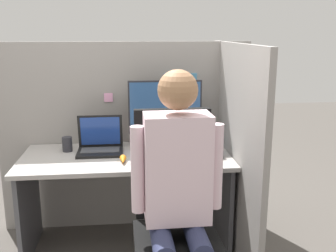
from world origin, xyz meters
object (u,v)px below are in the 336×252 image
Objects in this scene: laptop at (100,145)px; pen_cup at (67,144)px; paper_box at (165,143)px; office_chair at (175,213)px; person at (178,186)px; coffee_mug at (213,141)px; stapler at (218,152)px; monitor at (165,110)px; carrot_toy at (123,160)px.

laptop is 3.02× the size of pen_cup.
paper_box is 0.87× the size of laptop.
office_chair is 0.82× the size of person.
office_chair reaches higher than laptop.
coffee_mug is (0.40, 0.99, -0.05)m from person.
paper_box is 1.03m from person.
stapler is at bearing 57.20° from office_chair.
paper_box is 3.09× the size of coffee_mug.
person is (-0.00, -0.17, 0.23)m from office_chair.
coffee_mug is (0.01, 0.23, 0.02)m from stapler.
coffee_mug is (0.37, -0.03, -0.24)m from monitor.
coffee_mug is (0.37, -0.03, 0.02)m from paper_box.
stapler is 1.42× the size of pen_cup.
stapler is at bearing -11.22° from pen_cup.
person is (0.45, -0.94, 0.05)m from laptop.
coffee_mug reaches higher than paper_box.
pen_cup is at bearing -179.39° from coffee_mug.
monitor is 0.77m from pen_cup.
stapler is (0.36, -0.26, -0.26)m from monitor.
person reaches higher than laptop.
coffee_mug is (0.40, 0.83, 0.18)m from office_chair.
paper_box is 2.22× the size of carrot_toy.
person reaches higher than office_chair.
coffee_mug is at bearing 0.61° from pen_cup.
office_chair is at bearing -59.95° from carrot_toy.
office_chair is at bearing -59.37° from laptop.
office_chair is (0.29, -0.50, -0.15)m from carrot_toy.
carrot_toy is 1.39× the size of coffee_mug.
monitor reaches higher than laptop.
pen_cup reaches higher than carrot_toy.
stapler is at bearing 63.11° from person.
office_chair is at bearing -122.80° from stapler.
office_chair reaches higher than stapler.
pen_cup is at bearing -176.78° from paper_box.
person is 1.21m from pen_cup.
coffee_mug is (0.85, 0.06, -0.01)m from laptop.
laptop is at bearing -169.58° from monitor.
person is (-0.39, -0.77, 0.07)m from stapler.
coffee_mug reaches higher than stapler.
carrot_toy is at bearing -131.68° from monitor.
office_chair is 10.67× the size of pen_cup.
person is at bearing -116.89° from stapler.
office_chair is at bearing 89.07° from person.
monitor is (0.00, 0.00, 0.26)m from paper_box.
person is at bearing -64.22° from laptop.
monitor is 0.44m from coffee_mug.
pen_cup is at bearing 168.78° from stapler.
person reaches higher than carrot_toy.
monitor reaches higher than paper_box.
stapler is 0.68m from carrot_toy.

